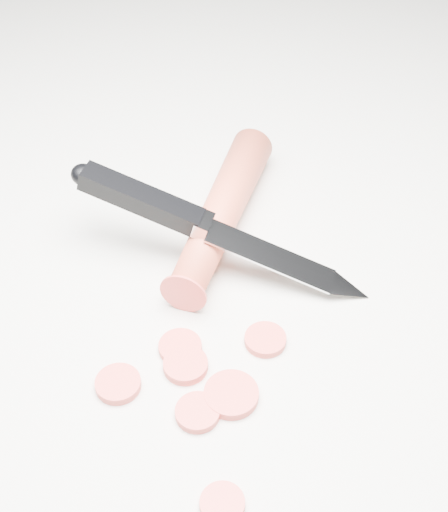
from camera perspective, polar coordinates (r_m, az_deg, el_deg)
name	(u,v)px	position (r m, az deg, el deg)	size (l,w,h in m)	color
ground	(196,331)	(0.56, -2.28, -5.99)	(2.40, 2.40, 0.00)	silver
carrot	(222,211)	(0.63, -0.17, 3.58)	(0.03, 0.03, 0.20)	#D2432B
carrot_slice_0	(180,347)	(0.55, -3.53, -7.28)	(0.03, 0.03, 0.01)	#E43C36
carrot_slice_1	(231,394)	(0.52, 0.58, -11.02)	(0.04, 0.04, 0.01)	#E43C36
carrot_slice_2	(198,412)	(0.51, -2.13, -12.39)	(0.03, 0.03, 0.01)	#E43C36
carrot_slice_3	(186,365)	(0.53, -3.09, -8.70)	(0.03, 0.03, 0.01)	#E43C36
carrot_slice_4	(265,340)	(0.55, 3.33, -6.69)	(0.03, 0.03, 0.01)	#E43C36
carrot_slice_5	(118,384)	(0.53, -8.47, -10.09)	(0.03, 0.03, 0.01)	#E43C36
carrot_slice_6	(222,504)	(0.48, -0.14, -19.20)	(0.03, 0.03, 0.01)	#E43C36
kitchen_knife	(220,229)	(0.58, -0.31, 2.17)	(0.21, 0.19, 0.08)	#B8BBC0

